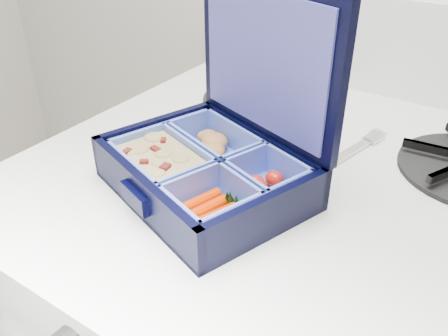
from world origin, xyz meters
The scene contains 3 objects.
bento_box centered at (-0.76, 1.54, 1.00)m, with size 0.22×0.17×0.05m, color black, non-canonical shape.
burner_grate_rear centered at (-0.83, 1.79, 0.99)m, with size 0.19×0.19×0.02m, color black.
fork centered at (-0.66, 1.68, 0.98)m, with size 0.02×0.18×0.01m, color silver, non-canonical shape.
Camera 1 is at (-0.49, 1.18, 1.29)m, focal length 38.00 mm.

